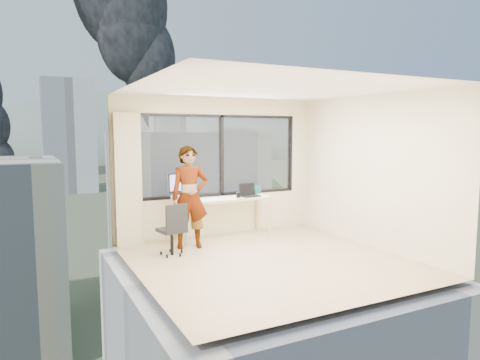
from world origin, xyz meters
TOP-DOWN VIEW (x-y plane):
  - floor at (0.00, 0.00)m, footprint 4.00×4.00m
  - ceiling at (0.00, 0.00)m, footprint 4.00×4.00m
  - wall_front at (0.00, -2.00)m, footprint 4.00×0.01m
  - wall_left at (-2.00, 0.00)m, footprint 0.01×4.00m
  - wall_right at (2.00, 0.00)m, footprint 0.01×4.00m
  - window_wall at (0.05, 2.00)m, footprint 3.30×0.16m
  - curtain at (-1.72, 1.88)m, footprint 0.45×0.14m
  - desk at (0.00, 1.66)m, footprint 1.80×0.60m
  - chair at (-1.25, 0.96)m, footprint 0.51×0.51m
  - person at (-0.83, 1.26)m, footprint 0.70×0.52m
  - monitor at (-0.80, 1.72)m, footprint 0.51×0.13m
  - game_console at (-0.80, 1.86)m, footprint 0.37×0.33m
  - laptop at (0.52, 1.60)m, footprint 0.37×0.39m
  - cellphone at (0.41, 1.52)m, footprint 0.11×0.06m
  - pen_cup at (0.25, 1.58)m, footprint 0.10×0.10m
  - handbag at (0.80, 1.87)m, footprint 0.28×0.20m
  - exterior_ground at (0.00, 120.00)m, footprint 400.00×400.00m
  - near_bldg_b at (12.00, 38.00)m, footprint 14.00×13.00m
  - near_bldg_c at (30.00, 28.00)m, footprint 12.00×10.00m
  - far_tower_b at (8.00, 120.00)m, footprint 13.00×13.00m
  - far_tower_c at (45.00, 140.00)m, footprint 15.00×15.00m
  - hill_b at (100.00, 320.00)m, footprint 300.00×220.00m
  - tree_b at (4.00, 18.00)m, footprint 7.60×7.60m
  - tree_c at (22.00, 40.00)m, footprint 8.40×8.40m
  - smoke_plume_b at (55.00, 170.00)m, footprint 30.00×18.00m

SIDE VIEW (x-z plane):
  - exterior_ground at x=0.00m, z-range -14.02..-13.98m
  - hill_b at x=100.00m, z-range -62.00..34.00m
  - tree_b at x=4.00m, z-range -14.00..-5.00m
  - near_bldg_c at x=30.00m, z-range -14.00..-4.00m
  - tree_c at x=22.00m, z-range -14.00..-4.00m
  - near_bldg_b at x=12.00m, z-range -14.00..2.00m
  - far_tower_c at x=45.00m, z-range -14.00..12.00m
  - floor at x=0.00m, z-range -0.01..0.01m
  - desk at x=0.00m, z-range 0.00..0.75m
  - chair at x=-1.25m, z-range 0.00..0.87m
  - cellphone at x=0.41m, z-range 0.75..0.76m
  - game_console at x=-0.80m, z-range 0.75..0.83m
  - pen_cup at x=0.25m, z-range 0.75..0.85m
  - handbag at x=0.80m, z-range 0.75..0.94m
  - laptop at x=0.52m, z-range 0.75..0.98m
  - person at x=-0.83m, z-range 0.00..1.74m
  - far_tower_b at x=8.00m, z-range -14.00..16.00m
  - monitor at x=-0.80m, z-range 0.75..1.26m
  - curtain at x=-1.72m, z-range 0.00..2.30m
  - wall_front at x=0.00m, z-range 0.00..2.60m
  - wall_left at x=-2.00m, z-range 0.00..2.60m
  - wall_right at x=2.00m, z-range 0.00..2.60m
  - window_wall at x=0.05m, z-range 0.75..2.30m
  - ceiling at x=0.00m, z-range 2.60..2.60m
  - smoke_plume_b at x=55.00m, z-range -8.00..62.00m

